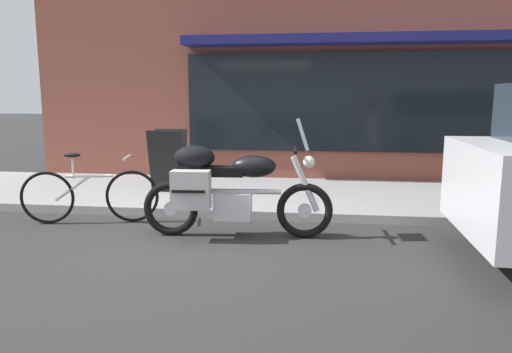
{
  "coord_description": "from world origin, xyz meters",
  "views": [
    {
      "loc": [
        1.56,
        -4.97,
        1.65
      ],
      "look_at": [
        0.8,
        0.71,
        0.7
      ],
      "focal_mm": 33.67,
      "sensor_mm": 36.0,
      "label": 1
    }
  ],
  "objects": [
    {
      "name": "sandwich_board_sign",
      "position": [
        -0.89,
        2.48,
        0.63
      ],
      "size": [
        0.55,
        0.43,
        1.01
      ],
      "color": "black",
      "rests_on": "sidewalk_curb"
    },
    {
      "name": "ground_plane",
      "position": [
        0.0,
        0.0,
        0.0
      ],
      "size": [
        80.0,
        80.0,
        0.0
      ],
      "primitive_type": "plane",
      "color": "#2D2D2D"
    },
    {
      "name": "touring_motorcycle",
      "position": [
        0.47,
        0.47,
        0.61
      ],
      "size": [
        2.26,
        0.76,
        1.41
      ],
      "color": "black",
      "rests_on": "ground_plane"
    },
    {
      "name": "parked_bicycle",
      "position": [
        -1.44,
        0.88,
        0.38
      ],
      "size": [
        1.76,
        0.56,
        0.94
      ],
      "color": "black",
      "rests_on": "ground_plane"
    }
  ]
}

